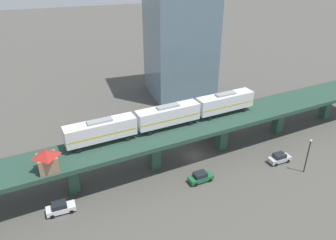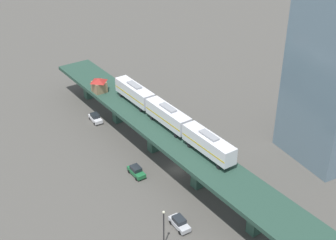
{
  "view_description": "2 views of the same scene",
  "coord_description": "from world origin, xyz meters",
  "views": [
    {
      "loc": [
        49.6,
        -22.34,
        36.48
      ],
      "look_at": [
        -0.69,
        -5.18,
        8.53
      ],
      "focal_mm": 35.0,
      "sensor_mm": 36.0,
      "label": 1
    },
    {
      "loc": [
        35.92,
        66.43,
        54.31
      ],
      "look_at": [
        -0.69,
        -5.18,
        8.53
      ],
      "focal_mm": 50.0,
      "sensor_mm": 36.0,
      "label": 2
    }
  ],
  "objects": [
    {
      "name": "street_car_green",
      "position": [
        7.82,
        -2.05,
        0.94
      ],
      "size": [
        2.34,
        4.58,
        1.89
      ],
      "color": "#1E6638",
      "rests_on": "ground"
    },
    {
      "name": "street_car_silver",
      "position": [
        7.3,
        14.64,
        0.94
      ],
      "size": [
        2.21,
        4.52,
        1.89
      ],
      "color": "#B7BABF",
      "rests_on": "ground"
    },
    {
      "name": "ground_plane",
      "position": [
        0.0,
        0.0,
        0.0
      ],
      "size": [
        400.0,
        400.0,
        0.0
      ],
      "primitive_type": "plane",
      "color": "#4C4944"
    },
    {
      "name": "street_car_white",
      "position": [
        7.85,
        -25.67,
        0.94
      ],
      "size": [
        2.17,
        4.5,
        1.89
      ],
      "color": "silver",
      "rests_on": "ground"
    },
    {
      "name": "signal_hut",
      "position": [
        6.09,
        -26.33,
        8.83
      ],
      "size": [
        3.63,
        3.63,
        3.4
      ],
      "color": "#8C7251",
      "rests_on": "elevated_viaduct"
    },
    {
      "name": "subway_train",
      "position": [
        -0.69,
        -5.18,
        9.57
      ],
      "size": [
        7.91,
        37.23,
        4.45
      ],
      "color": "silver",
      "rests_on": "elevated_viaduct"
    },
    {
      "name": "street_lamp",
      "position": [
        11.43,
        17.08,
        4.11
      ],
      "size": [
        0.44,
        0.44,
        6.94
      ],
      "color": "black",
      "rests_on": "ground"
    },
    {
      "name": "delivery_truck",
      "position": [
        -7.13,
        5.41,
        1.76
      ],
      "size": [
        3.18,
        7.43,
        3.2
      ],
      "color": "#333338",
      "rests_on": "ground"
    },
    {
      "name": "elevated_viaduct",
      "position": [
        0.02,
        -0.16,
        6.06
      ],
      "size": [
        21.0,
        92.28,
        7.03
      ],
      "color": "#244135",
      "rests_on": "ground"
    }
  ]
}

